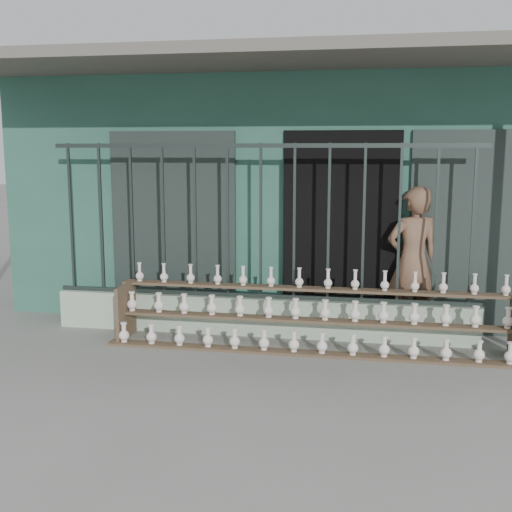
# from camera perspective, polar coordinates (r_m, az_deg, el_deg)

# --- Properties ---
(ground) EXTENTS (60.00, 60.00, 0.00)m
(ground) POSITION_cam_1_polar(r_m,az_deg,el_deg) (6.47, -1.62, -10.24)
(ground) COLOR slate
(workshop_building) EXTENTS (7.40, 6.60, 3.21)m
(workshop_building) POSITION_cam_1_polar(r_m,az_deg,el_deg) (10.28, 3.28, 6.37)
(workshop_building) COLOR #2A5A4A
(workshop_building) RESTS_ON ground
(parapet_wall) EXTENTS (5.00, 0.20, 0.45)m
(parapet_wall) POSITION_cam_1_polar(r_m,az_deg,el_deg) (7.62, 0.41, -5.38)
(parapet_wall) COLOR #A7BFA3
(parapet_wall) RESTS_ON ground
(security_fence) EXTENTS (5.00, 0.04, 1.80)m
(security_fence) POSITION_cam_1_polar(r_m,az_deg,el_deg) (7.41, 0.42, 3.04)
(security_fence) COLOR #283330
(security_fence) RESTS_ON parapet_wall
(shelf_rack) EXTENTS (4.50, 0.68, 0.85)m
(shelf_rack) POSITION_cam_1_polar(r_m,az_deg,el_deg) (7.11, 4.84, -5.37)
(shelf_rack) COLOR brown
(shelf_rack) RESTS_ON ground
(elderly_woman) EXTENTS (0.76, 0.64, 1.76)m
(elderly_woman) POSITION_cam_1_polar(r_m,az_deg,el_deg) (7.72, 13.76, -0.49)
(elderly_woman) COLOR brown
(elderly_woman) RESTS_ON ground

